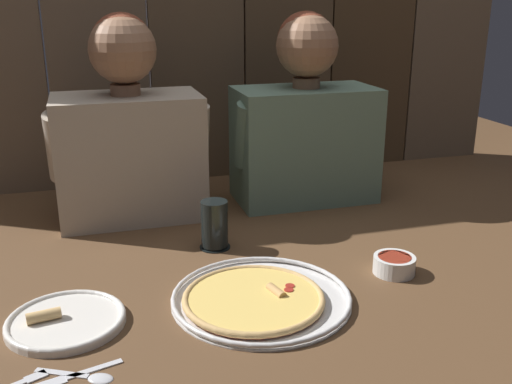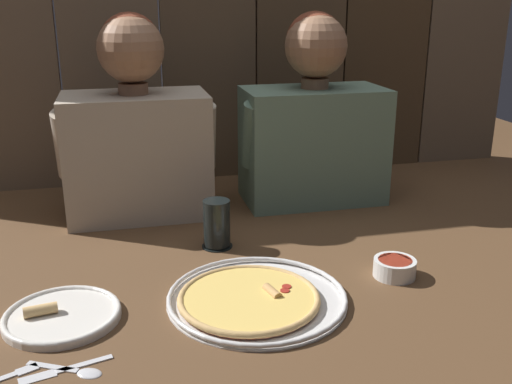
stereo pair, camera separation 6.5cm
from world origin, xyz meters
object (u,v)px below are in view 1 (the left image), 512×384
diner_left (128,132)px  diner_right (305,121)px  dinner_plate (65,320)px  pizza_tray (258,298)px  drinking_glass (214,225)px  dipping_bowl (394,264)px

diner_left → diner_right: 0.52m
dinner_plate → diner_left: (0.18, 0.57, 0.23)m
pizza_tray → drinking_glass: 0.30m
dipping_bowl → pizza_tray: bearing=-172.9°
dipping_bowl → diner_left: 0.79m
diner_left → diner_right: size_ratio=1.00×
dinner_plate → dipping_bowl: bearing=1.7°
drinking_glass → diner_left: diner_left is taller
drinking_glass → dinner_plate: bearing=-142.1°
drinking_glass → diner_right: 0.49m
dipping_bowl → diner_left: (-0.53, 0.55, 0.22)m
dipping_bowl → diner_left: diner_left is taller
diner_left → dipping_bowl: bearing=-45.7°
diner_left → diner_right: (0.52, 0.00, 0.00)m
drinking_glass → diner_left: size_ratio=0.22×
diner_right → pizza_tray: bearing=-118.7°
drinking_glass → diner_left: bearing=120.7°
drinking_glass → dipping_bowl: drinking_glass is taller
drinking_glass → diner_right: diner_right is taller
drinking_glass → diner_left: (-0.17, 0.29, 0.18)m
pizza_tray → diner_left: bearing=108.6°
drinking_glass → dipping_bowl: 0.44m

